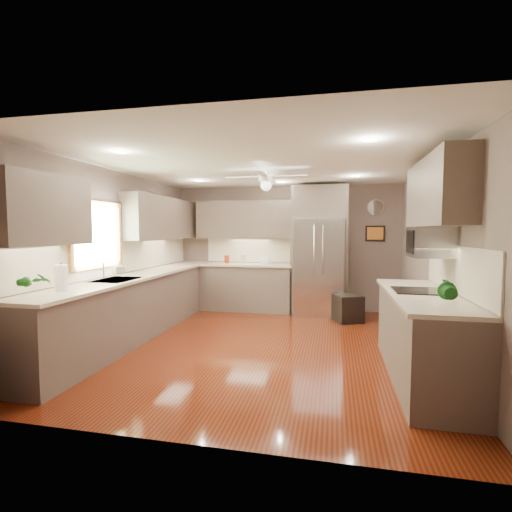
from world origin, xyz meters
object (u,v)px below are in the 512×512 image
at_px(canister_a, 227,259).
at_px(potted_plant_right, 449,290).
at_px(paper_towel, 61,279).
at_px(bowl, 265,263).
at_px(microwave, 430,242).
at_px(stool, 348,308).
at_px(potted_plant_left, 36,281).
at_px(refrigerator, 319,252).
at_px(canister_c, 243,259).
at_px(soap_bottle, 119,270).

bearing_deg(canister_a, potted_plant_right, -51.78).
xyz_separation_m(potted_plant_right, paper_towel, (-3.88, 0.20, -0.03)).
bearing_deg(bowl, potted_plant_right, -59.85).
xyz_separation_m(microwave, stool, (-0.80, 2.16, -1.24)).
relative_size(potted_plant_left, microwave, 0.61).
distance_m(potted_plant_left, microwave, 4.20).
height_order(potted_plant_right, refrigerator, refrigerator).
xyz_separation_m(potted_plant_left, microwave, (3.97, 1.33, 0.37)).
relative_size(canister_c, microwave, 0.34).
relative_size(canister_a, soap_bottle, 0.76).
bearing_deg(canister_a, potted_plant_left, -100.96).
xyz_separation_m(soap_bottle, microwave, (4.08, -0.31, 0.43)).
bearing_deg(stool, soap_bottle, -150.50).
xyz_separation_m(potted_plant_right, stool, (-0.69, 3.32, -0.87)).
relative_size(soap_bottle, microwave, 0.39).
bearing_deg(microwave, soap_bottle, 175.67).
bearing_deg(refrigerator, paper_towel, -126.05).
bearing_deg(stool, canister_a, 166.33).
bearing_deg(microwave, paper_towel, -166.56).
bearing_deg(paper_towel, potted_plant_left, -86.69).
distance_m(canister_a, paper_towel, 3.78).
xyz_separation_m(soap_bottle, bowl, (1.69, 2.45, -0.08)).
bearing_deg(paper_towel, potted_plant_right, -3.01).
xyz_separation_m(refrigerator, microwave, (1.33, -2.71, 0.29)).
height_order(refrigerator, paper_towel, refrigerator).
bearing_deg(potted_plant_right, canister_c, 124.99).
bearing_deg(canister_c, bowl, 3.30).
bearing_deg(potted_plant_right, canister_a, 128.22).
distance_m(soap_bottle, microwave, 4.11).
bearing_deg(potted_plant_left, stool, 47.80).
relative_size(bowl, refrigerator, 0.09).
height_order(canister_c, paper_towel, paper_towel).
xyz_separation_m(canister_c, refrigerator, (1.51, -0.03, 0.16)).
bearing_deg(canister_c, soap_bottle, -117.16).
xyz_separation_m(potted_plant_left, refrigerator, (2.64, 4.04, 0.08)).
distance_m(canister_a, bowl, 0.80).
bearing_deg(refrigerator, soap_bottle, -138.93).
height_order(stool, paper_towel, paper_towel).
xyz_separation_m(canister_a, stool, (2.38, -0.58, -0.78)).
relative_size(bowl, paper_towel, 0.69).
xyz_separation_m(refrigerator, paper_towel, (-2.67, -3.66, -0.11)).
relative_size(canister_a, canister_c, 0.85).
height_order(canister_c, stool, canister_c).
bearing_deg(refrigerator, canister_a, 178.93).
relative_size(canister_a, potted_plant_left, 0.48).
bearing_deg(microwave, bowl, 130.82).
height_order(canister_a, refrigerator, refrigerator).
bearing_deg(paper_towel, bowl, 66.62).
relative_size(potted_plant_right, stool, 0.61).
height_order(potted_plant_left, bowl, potted_plant_left).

